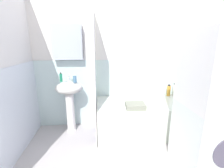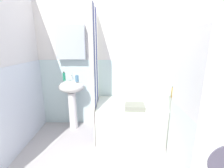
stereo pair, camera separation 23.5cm
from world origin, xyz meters
name	(u,v)px [view 2 (the right image)]	position (x,y,z in m)	size (l,w,h in m)	color
wall_back_tiled	(123,63)	(-0.06, 1.26, 1.14)	(3.60, 0.18, 2.40)	silver
wall_left_tiled	(3,74)	(-1.57, 0.34, 1.12)	(0.07, 1.81, 2.40)	silver
sink	(72,94)	(-0.94, 1.03, 0.64)	(0.44, 0.34, 0.87)	white
faucet	(72,77)	(-0.94, 1.11, 0.93)	(0.03, 0.12, 0.12)	silver
soap_dispenser	(64,76)	(-1.06, 1.07, 0.94)	(0.04, 0.04, 0.16)	#1C7754
toothbrush_cup	(77,78)	(-0.83, 1.00, 0.92)	(0.06, 0.06, 0.11)	teal
bathtub	(144,119)	(0.27, 0.85, 0.27)	(1.53, 0.74, 0.54)	silver
shower_curtain	(96,75)	(-0.51, 0.85, 1.00)	(0.01, 0.74, 2.00)	white
shampoo_bottle	(179,91)	(0.94, 1.16, 0.65)	(0.04, 0.04, 0.23)	white
conditioner_bottle	(173,92)	(0.83, 1.14, 0.64)	(0.06, 0.06, 0.21)	gold
towel_folded	(135,107)	(0.08, 0.63, 0.58)	(0.28, 0.24, 0.07)	gray
washer_dryer_stack	(212,110)	(0.78, -0.01, 0.81)	(0.61, 0.61, 1.62)	white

